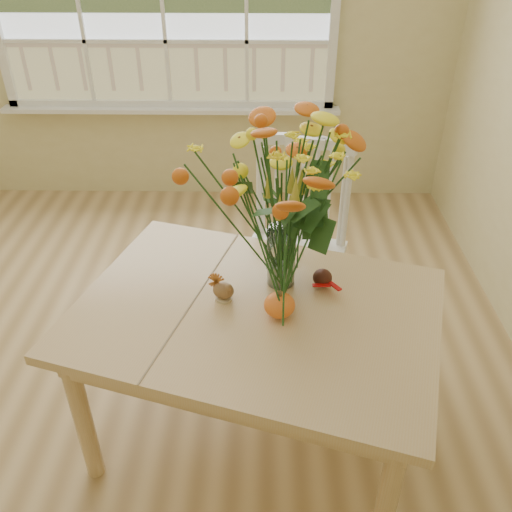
{
  "coord_description": "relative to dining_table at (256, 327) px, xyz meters",
  "views": [
    {
      "loc": [
        0.68,
        -1.62,
        1.98
      ],
      "look_at": [
        0.65,
        -0.05,
        0.92
      ],
      "focal_mm": 38.0,
      "sensor_mm": 36.0,
      "label": 1
    }
  ],
  "objects": [
    {
      "name": "floor",
      "position": [
        -0.65,
        0.07,
        -0.62
      ],
      "size": [
        4.0,
        4.5,
        0.01
      ],
      "primitive_type": "cube",
      "color": "#A3804F",
      "rests_on": "ground"
    },
    {
      "name": "wall_back",
      "position": [
        -0.65,
        2.32,
        0.74
      ],
      "size": [
        4.0,
        0.02,
        2.7
      ],
      "primitive_type": "cube",
      "color": "#D4C587",
      "rests_on": "floor"
    },
    {
      "name": "dining_table",
      "position": [
        0.0,
        0.0,
        0.0
      ],
      "size": [
        1.53,
        1.28,
        0.7
      ],
      "rotation": [
        0.0,
        0.0,
        -0.29
      ],
      "color": "tan",
      "rests_on": "floor"
    },
    {
      "name": "windsor_chair",
      "position": [
        0.18,
        0.7,
        -0.04
      ],
      "size": [
        0.58,
        0.57,
        1.03
      ],
      "rotation": [
        0.0,
        0.0,
        -0.28
      ],
      "color": "white",
      "rests_on": "floor"
    },
    {
      "name": "flower_vase",
      "position": [
        0.09,
        0.17,
        0.46
      ],
      "size": [
        0.51,
        0.51,
        0.61
      ],
      "color": "white",
      "rests_on": "dining_table"
    },
    {
      "name": "pumpkin",
      "position": [
        0.08,
        -0.04,
        0.14
      ],
      "size": [
        0.11,
        0.11,
        0.09
      ],
      "primitive_type": "ellipsoid",
      "color": "orange",
      "rests_on": "dining_table"
    },
    {
      "name": "turkey_figurine",
      "position": [
        -0.12,
        0.05,
        0.13
      ],
      "size": [
        0.09,
        0.07,
        0.1
      ],
      "rotation": [
        0.0,
        0.0,
        -0.21
      ],
      "color": "#CCB78C",
      "rests_on": "dining_table"
    },
    {
      "name": "dark_gourd",
      "position": [
        0.26,
        0.15,
        0.13
      ],
      "size": [
        0.13,
        0.12,
        0.07
      ],
      "color": "#38160F",
      "rests_on": "dining_table"
    }
  ]
}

